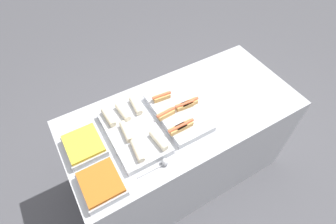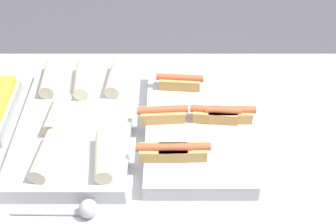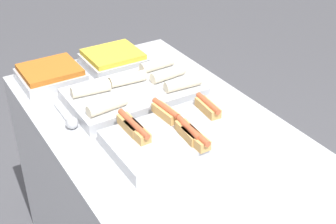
{
  "view_description": "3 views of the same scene",
  "coord_description": "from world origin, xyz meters",
  "px_view_note": "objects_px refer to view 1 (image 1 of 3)",
  "views": [
    {
      "loc": [
        -0.73,
        -1.02,
        2.46
      ],
      "look_at": [
        -0.13,
        0.0,
        1.02
      ],
      "focal_mm": 28.0,
      "sensor_mm": 36.0,
      "label": 1
    },
    {
      "loc": [
        -0.13,
        -1.04,
        1.92
      ],
      "look_at": [
        -0.13,
        0.0,
        1.02
      ],
      "focal_mm": 50.0,
      "sensor_mm": 36.0,
      "label": 2
    },
    {
      "loc": [
        1.13,
        -0.78,
        1.94
      ],
      "look_at": [
        -0.13,
        0.0,
        1.02
      ],
      "focal_mm": 50.0,
      "sensor_mm": 36.0,
      "label": 3
    }
  ],
  "objects_px": {
    "tray_hotdogs": "(178,112)",
    "tray_wraps": "(133,131)",
    "tray_side_front": "(101,184)",
    "serving_spoon_near": "(163,163)",
    "tray_side_back": "(84,146)"
  },
  "relations": [
    {
      "from": "tray_hotdogs",
      "to": "tray_side_back",
      "type": "distance_m",
      "value": 0.69
    },
    {
      "from": "tray_hotdogs",
      "to": "tray_wraps",
      "type": "bearing_deg",
      "value": 178.36
    },
    {
      "from": "tray_wraps",
      "to": "tray_side_front",
      "type": "bearing_deg",
      "value": -142.61
    },
    {
      "from": "serving_spoon_near",
      "to": "tray_side_back",
      "type": "bearing_deg",
      "value": 136.52
    },
    {
      "from": "tray_hotdogs",
      "to": "tray_side_front",
      "type": "distance_m",
      "value": 0.73
    },
    {
      "from": "tray_wraps",
      "to": "tray_hotdogs",
      "type": "bearing_deg",
      "value": -1.64
    },
    {
      "from": "tray_side_front",
      "to": "serving_spoon_near",
      "type": "bearing_deg",
      "value": -8.68
    },
    {
      "from": "tray_wraps",
      "to": "serving_spoon_near",
      "type": "height_order",
      "value": "tray_wraps"
    },
    {
      "from": "serving_spoon_near",
      "to": "tray_wraps",
      "type": "bearing_deg",
      "value": 100.94
    },
    {
      "from": "tray_side_front",
      "to": "serving_spoon_near",
      "type": "distance_m",
      "value": 0.4
    },
    {
      "from": "tray_side_back",
      "to": "serving_spoon_near",
      "type": "height_order",
      "value": "tray_side_back"
    },
    {
      "from": "tray_hotdogs",
      "to": "tray_side_back",
      "type": "relative_size",
      "value": 1.96
    },
    {
      "from": "tray_hotdogs",
      "to": "tray_side_front",
      "type": "relative_size",
      "value": 1.96
    },
    {
      "from": "serving_spoon_near",
      "to": "tray_side_front",
      "type": "bearing_deg",
      "value": 171.32
    },
    {
      "from": "tray_side_back",
      "to": "serving_spoon_near",
      "type": "distance_m",
      "value": 0.54
    }
  ]
}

